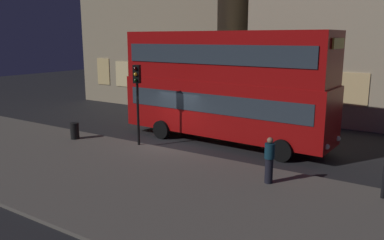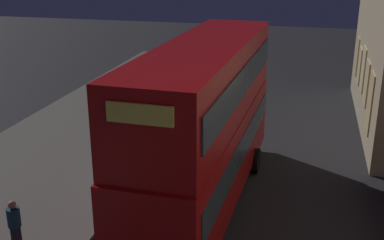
{
  "view_description": "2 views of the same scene",
  "coord_description": "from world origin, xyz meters",
  "px_view_note": "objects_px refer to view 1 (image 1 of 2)",
  "views": [
    {
      "loc": [
        11.15,
        -14.89,
        5.23
      ],
      "look_at": [
        0.82,
        0.79,
        1.24
      ],
      "focal_mm": 36.45,
      "sensor_mm": 36.0,
      "label": 1
    },
    {
      "loc": [
        16.24,
        5.2,
        8.22
      ],
      "look_at": [
        -0.38,
        1.03,
        2.18
      ],
      "focal_mm": 45.32,
      "sensor_mm": 36.0,
      "label": 2
    }
  ],
  "objects_px": {
    "traffic_light_near_kerb": "(137,88)",
    "pedestrian": "(269,160)",
    "double_decker_bus": "(224,82)",
    "litter_bin": "(75,131)"
  },
  "relations": [
    {
      "from": "double_decker_bus",
      "to": "traffic_light_near_kerb",
      "type": "bearing_deg",
      "value": -131.4
    },
    {
      "from": "double_decker_bus",
      "to": "traffic_light_near_kerb",
      "type": "relative_size",
      "value": 2.87
    },
    {
      "from": "traffic_light_near_kerb",
      "to": "pedestrian",
      "type": "distance_m",
      "value": 7.59
    },
    {
      "from": "pedestrian",
      "to": "traffic_light_near_kerb",
      "type": "bearing_deg",
      "value": -93.01
    },
    {
      "from": "traffic_light_near_kerb",
      "to": "litter_bin",
      "type": "height_order",
      "value": "traffic_light_near_kerb"
    },
    {
      "from": "double_decker_bus",
      "to": "traffic_light_near_kerb",
      "type": "height_order",
      "value": "double_decker_bus"
    },
    {
      "from": "double_decker_bus",
      "to": "pedestrian",
      "type": "xyz_separation_m",
      "value": [
        4.29,
        -4.38,
        -2.07
      ]
    },
    {
      "from": "double_decker_bus",
      "to": "traffic_light_near_kerb",
      "type": "xyz_separation_m",
      "value": [
        -2.94,
        -3.1,
        -0.15
      ]
    },
    {
      "from": "pedestrian",
      "to": "litter_bin",
      "type": "distance_m",
      "value": 10.75
    },
    {
      "from": "traffic_light_near_kerb",
      "to": "pedestrian",
      "type": "bearing_deg",
      "value": -27.23
    }
  ]
}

